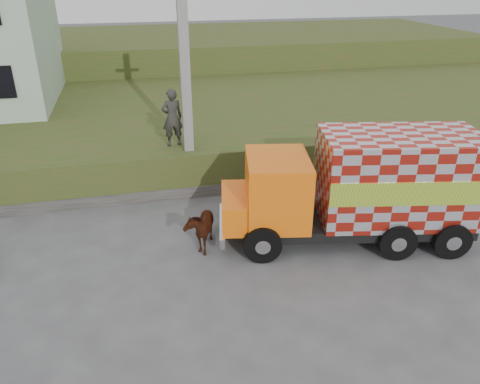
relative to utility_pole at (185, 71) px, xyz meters
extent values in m
plane|color=#474749|center=(1.00, -4.60, -4.08)|extent=(120.00, 120.00, 0.00)
cube|color=#2E4D19|center=(1.00, 5.40, -3.33)|extent=(40.00, 12.00, 1.50)
cube|color=#2E4D19|center=(1.00, 17.40, -2.58)|extent=(40.00, 12.00, 3.00)
cube|color=#595651|center=(-1.00, -0.40, -3.88)|extent=(16.00, 0.50, 0.40)
cube|color=gray|center=(0.00, 0.00, -0.08)|extent=(0.30, 0.30, 8.00)
cube|color=black|center=(4.02, -4.16, -3.49)|extent=(6.41, 3.12, 0.32)
cube|color=orange|center=(1.89, -3.74, -2.49)|extent=(1.99, 2.35, 1.81)
cube|color=orange|center=(0.87, -3.55, -3.04)|extent=(1.25, 2.04, 0.81)
cube|color=silver|center=(5.08, -4.36, -2.18)|extent=(4.50, 2.92, 2.35)
cube|color=yellow|center=(4.87, -5.45, -2.18)|extent=(4.09, 0.83, 0.63)
cube|color=yellow|center=(5.29, -3.28, -2.18)|extent=(4.09, 0.83, 0.63)
cube|color=silver|center=(0.42, -3.46, -3.58)|extent=(0.53, 2.07, 0.27)
cylinder|color=black|center=(1.25, -4.68, -3.58)|extent=(1.04, 0.50, 0.99)
cylinder|color=black|center=(1.64, -2.64, -3.58)|extent=(1.04, 0.50, 0.99)
cylinder|color=black|center=(4.71, -5.35, -3.58)|extent=(1.04, 0.50, 0.99)
cylinder|color=black|center=(5.10, -3.31, -3.58)|extent=(1.04, 0.50, 0.99)
cylinder|color=black|center=(6.13, -5.63, -3.58)|extent=(1.04, 0.50, 0.99)
cylinder|color=black|center=(6.52, -3.58, -3.58)|extent=(1.04, 0.50, 0.99)
imported|color=black|center=(-0.21, -3.61, -3.46)|extent=(1.07, 1.59, 1.23)
imported|color=#2B2826|center=(-0.44, 0.53, -1.61)|extent=(0.76, 0.56, 1.93)
camera|label=1|loc=(-1.66, -14.57, 2.90)|focal=35.00mm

